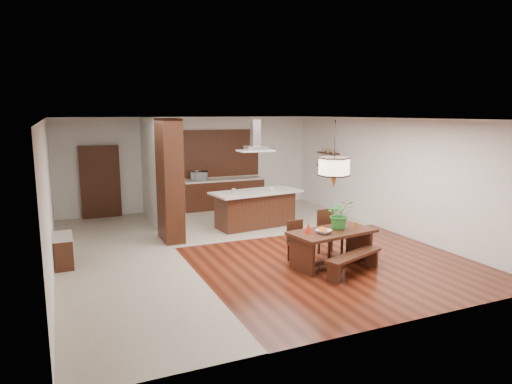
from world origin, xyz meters
name	(u,v)px	position (x,y,z in m)	size (l,w,h in m)	color
room_shell	(244,157)	(0.00, 0.00, 2.06)	(9.00, 9.04, 2.92)	#3A140A
tile_hallway	(120,262)	(-2.75, 0.00, 0.01)	(2.50, 9.00, 0.01)	#AFA391
tile_kitchen	(251,218)	(1.25, 2.50, 0.01)	(5.50, 4.00, 0.01)	#AFA391
soffit_band	(243,119)	(0.00, 0.00, 2.88)	(8.00, 9.00, 0.02)	#3F1A0F
partition_pier	(170,181)	(-1.40, 1.20, 1.45)	(0.45, 1.00, 2.90)	black
partition_stub	(152,170)	(-1.40, 3.30, 1.45)	(0.18, 2.40, 2.90)	silver
hallway_console	(63,251)	(-3.81, 0.20, 0.32)	(0.37, 0.88, 0.63)	black
hallway_doorway	(100,182)	(-2.70, 4.40, 1.05)	(1.10, 0.20, 2.10)	black
rear_counter	(223,194)	(1.00, 4.20, 0.48)	(2.60, 0.62, 0.95)	black
kitchen_window	(220,153)	(1.00, 4.46, 1.75)	(2.60, 0.08, 1.50)	brown
shelf_lower	(328,166)	(3.87, 2.60, 1.40)	(0.26, 0.90, 0.04)	black
shelf_upper	(328,153)	(3.87, 2.60, 1.80)	(0.26, 0.90, 0.04)	black
dining_table	(332,240)	(1.12, -1.91, 0.53)	(1.83, 1.11, 0.72)	black
dining_bench	(354,264)	(1.22, -2.52, 0.20)	(1.43, 0.31, 0.40)	black
dining_chair_left	(299,242)	(0.62, -1.45, 0.42)	(0.37, 0.37, 0.85)	black
dining_chair_right	(331,233)	(1.47, -1.32, 0.49)	(0.43, 0.43, 0.98)	black
pendant_lantern	(335,154)	(1.12, -1.91, 2.25)	(0.64, 0.64, 1.31)	#FFE4C3
foliage_plant	(340,214)	(1.34, -1.84, 1.02)	(0.54, 0.47, 0.60)	#297D2C
fruit_bowl	(324,232)	(0.86, -2.02, 0.75)	(0.29, 0.29, 0.07)	#BFB4A7
napkin_cone	(308,228)	(0.59, -1.89, 0.82)	(0.13, 0.13, 0.21)	red
gold_ornament	(356,225)	(1.71, -1.89, 0.77)	(0.08, 0.08, 0.11)	gold
kitchen_island	(256,208)	(0.97, 1.57, 0.50)	(2.49, 1.32, 0.98)	black
range_hood	(255,135)	(0.97, 1.58, 2.46)	(0.90, 0.55, 0.87)	silver
island_cup	(272,189)	(1.39, 1.45, 1.03)	(0.12, 0.12, 0.10)	white
microwave	(199,176)	(0.21, 4.16, 1.09)	(0.52, 0.35, 0.29)	#B4B6BB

